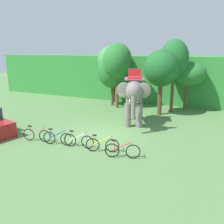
{
  "coord_description": "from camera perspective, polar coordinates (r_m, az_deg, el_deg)",
  "views": [
    {
      "loc": [
        6.38,
        -12.14,
        5.02
      ],
      "look_at": [
        0.4,
        1.0,
        1.3
      ],
      "focal_mm": 38.54,
      "sensor_mm": 36.0,
      "label": 1
    }
  ],
  "objects": [
    {
      "name": "ground_plane",
      "position": [
        14.6,
        -3.08,
        -5.68
      ],
      "size": [
        80.0,
        80.0,
        0.0
      ],
      "primitive_type": "plane",
      "color": "#567F47"
    },
    {
      "name": "foliage_hedge",
      "position": [
        26.0,
        10.2,
        8.07
      ],
      "size": [
        36.0,
        6.0,
        4.46
      ],
      "primitive_type": "cube",
      "color": "#338438",
      "rests_on": "ground"
    },
    {
      "name": "tree_right",
      "position": [
        23.29,
        0.52,
        12.15
      ],
      "size": [
        3.13,
        3.13,
        5.52
      ],
      "color": "brown",
      "rests_on": "ground"
    },
    {
      "name": "tree_far_left",
      "position": [
        22.16,
        0.05,
        9.78
      ],
      "size": [
        2.63,
        2.63,
        4.81
      ],
      "color": "brown",
      "rests_on": "ground"
    },
    {
      "name": "tree_left",
      "position": [
        21.2,
        1.29,
        11.91
      ],
      "size": [
        2.55,
        2.55,
        5.65
      ],
      "color": "brown",
      "rests_on": "ground"
    },
    {
      "name": "tree_center_left",
      "position": [
        19.13,
        11.63,
        10.07
      ],
      "size": [
        2.65,
        2.65,
        5.11
      ],
      "color": "brown",
      "rests_on": "ground"
    },
    {
      "name": "tree_center_right",
      "position": [
        20.27,
        14.53,
        11.86
      ],
      "size": [
        2.3,
        2.3,
        5.9
      ],
      "color": "brown",
      "rests_on": "ground"
    },
    {
      "name": "tree_center",
      "position": [
        21.43,
        17.35,
        8.63
      ],
      "size": [
        3.2,
        3.2,
        4.16
      ],
      "color": "brown",
      "rests_on": "ground"
    },
    {
      "name": "elephant",
      "position": [
        16.34,
        5.25,
        4.46
      ],
      "size": [
        2.72,
        4.23,
        3.78
      ],
      "color": "slate",
      "rests_on": "ground"
    },
    {
      "name": "bike_pink",
      "position": [
        14.28,
        -17.43,
        -5.18
      ],
      "size": [
        1.69,
        0.52,
        0.92
      ],
      "color": "black",
      "rests_on": "ground"
    },
    {
      "name": "bike_blue",
      "position": [
        13.46,
        -12.75,
        -6.06
      ],
      "size": [
        1.68,
        0.55,
        0.92
      ],
      "color": "black",
      "rests_on": "ground"
    },
    {
      "name": "bike_white",
      "position": [
        12.92,
        -7.93,
        -6.72
      ],
      "size": [
        1.7,
        0.52,
        0.92
      ],
      "color": "black",
      "rests_on": "ground"
    },
    {
      "name": "bike_yellow",
      "position": [
        12.27,
        -2.31,
        -7.75
      ],
      "size": [
        1.64,
        0.69,
        0.92
      ],
      "color": "black",
      "rests_on": "ground"
    },
    {
      "name": "bike_red",
      "position": [
        11.61,
        2.49,
        -9.08
      ],
      "size": [
        1.65,
        0.66,
        0.92
      ],
      "color": "black",
      "rests_on": "ground"
    }
  ]
}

